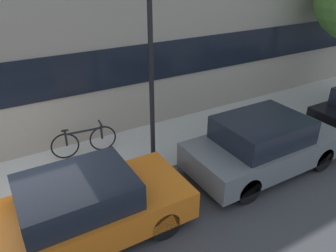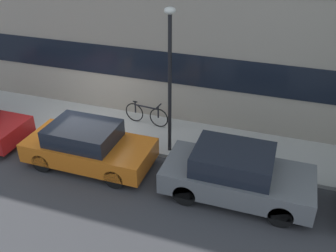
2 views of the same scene
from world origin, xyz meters
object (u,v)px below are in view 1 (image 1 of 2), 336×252
Objects in this scene: parked_car_grey at (263,144)px; bicycle at (84,140)px; lamp_post at (151,56)px; parked_car_orange at (86,208)px.

parked_car_grey is 4.55m from bicycle.
parked_car_grey is 0.88× the size of lamp_post.
lamp_post is (2.13, 1.37, 2.24)m from parked_car_orange.
parked_car_orange is at bearing -100.72° from bicycle.
bicycle is at bearing 134.65° from lamp_post.
lamp_post is at bearing -39.33° from bicycle.
lamp_post reaches higher than bicycle.
lamp_post reaches higher than parked_car_grey.
parked_car_orange is 0.97× the size of parked_car_grey.
parked_car_orange is 2.27× the size of bicycle.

